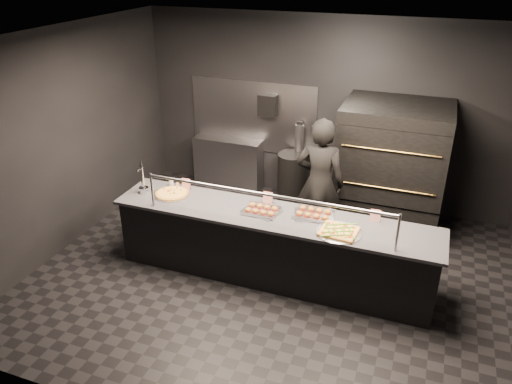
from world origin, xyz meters
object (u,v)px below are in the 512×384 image
at_px(fire_extinguisher, 299,137).
at_px(round_pizza, 172,194).
at_px(slider_tray_b, 314,214).
at_px(slider_tray_a, 261,210).
at_px(beer_tap, 143,183).
at_px(square_pizza, 339,231).
at_px(service_counter, 272,246).
at_px(pizza_oven, 391,167).
at_px(trash_bin, 292,178).
at_px(worker, 320,183).
at_px(prep_shelf, 228,163).
at_px(towel_dispenser, 268,105).

bearing_deg(fire_extinguisher, round_pizza, -114.79).
bearing_deg(slider_tray_b, slider_tray_a, -167.86).
bearing_deg(beer_tap, square_pizza, -2.79).
xyz_separation_m(service_counter, pizza_oven, (1.20, 1.90, 0.50)).
distance_m(slider_tray_a, trash_bin, 2.25).
bearing_deg(beer_tap, pizza_oven, 32.48).
bearing_deg(worker, round_pizza, 28.97).
bearing_deg(square_pizza, prep_shelf, 134.77).
relative_size(service_counter, trash_bin, 4.91).
height_order(fire_extinguisher, round_pizza, fire_extinguisher).
bearing_deg(slider_tray_a, service_counter, -5.46).
height_order(round_pizza, square_pizza, square_pizza).
height_order(prep_shelf, towel_dispenser, towel_dispenser).
distance_m(fire_extinguisher, slider_tray_b, 2.40).
bearing_deg(prep_shelf, slider_tray_a, -57.93).
relative_size(prep_shelf, worker, 0.64).
xyz_separation_m(towel_dispenser, fire_extinguisher, (0.55, 0.01, -0.49)).
xyz_separation_m(service_counter, slider_tray_b, (0.48, 0.15, 0.48)).
xyz_separation_m(pizza_oven, trash_bin, (-1.59, 0.29, -0.55)).
distance_m(beer_tap, slider_tray_a, 1.66).
xyz_separation_m(fire_extinguisher, slider_tray_a, (0.19, -2.39, -0.11)).
xyz_separation_m(service_counter, trash_bin, (-0.39, 2.19, -0.05)).
distance_m(service_counter, round_pizza, 1.51).
bearing_deg(prep_shelf, towel_dispenser, 5.71).
height_order(pizza_oven, prep_shelf, pizza_oven).
xyz_separation_m(towel_dispenser, round_pizza, (-0.53, -2.34, -0.61)).
bearing_deg(trash_bin, round_pizza, -116.14).
bearing_deg(prep_shelf, pizza_oven, -8.54).
distance_m(towel_dispenser, square_pizza, 3.14).
height_order(towel_dispenser, round_pizza, towel_dispenser).
xyz_separation_m(slider_tray_b, trash_bin, (-0.86, 2.04, -0.53)).
xyz_separation_m(fire_extinguisher, trash_bin, (-0.04, -0.21, -0.64)).
relative_size(trash_bin, worker, 0.45).
bearing_deg(slider_tray_a, trash_bin, 96.08).
height_order(pizza_oven, trash_bin, pizza_oven).
relative_size(pizza_oven, square_pizza, 3.62).
bearing_deg(trash_bin, slider_tray_a, -83.92).
distance_m(prep_shelf, round_pizza, 2.33).
bearing_deg(pizza_oven, trash_bin, 169.72).
xyz_separation_m(service_counter, beer_tap, (-1.81, -0.02, 0.60)).
relative_size(square_pizza, worker, 0.28).
distance_m(towel_dispenser, slider_tray_b, 2.70).
bearing_deg(trash_bin, worker, -57.77).
height_order(fire_extinguisher, worker, worker).
relative_size(round_pizza, square_pizza, 0.94).
bearing_deg(pizza_oven, round_pizza, -144.95).
height_order(slider_tray_b, square_pizza, slider_tray_b).
bearing_deg(slider_tray_b, trash_bin, 112.94).
relative_size(pizza_oven, round_pizza, 3.86).
height_order(square_pizza, trash_bin, square_pizza).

